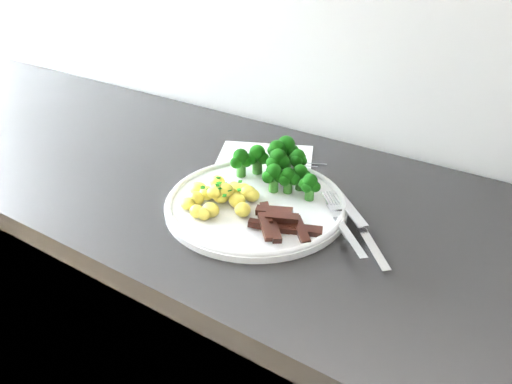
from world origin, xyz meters
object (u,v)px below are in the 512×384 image
counter (252,362)px  recipe_paper (261,173)px  fork (344,226)px  plate (256,203)px  knife (366,238)px  broccoli (279,162)px  potatoes (222,196)px  beef_strips (280,223)px

counter → recipe_paper: size_ratio=7.12×
fork → recipe_paper: bearing=154.3°
plate → knife: 0.20m
knife → broccoli: bearing=158.5°
plate → broccoli: 0.09m
counter → potatoes: (-0.02, -0.06, 0.46)m
plate → potatoes: (-0.05, -0.03, 0.02)m
counter → fork: fork is taller
beef_strips → knife: bearing=24.2°
counter → fork: bearing=-8.6°
fork → potatoes: bearing=-170.4°
fork → counter: bearing=171.4°
potatoes → beef_strips: (0.12, -0.01, -0.00)m
plate → fork: fork is taller
counter → beef_strips: bearing=-36.3°
recipe_paper → plate: bearing=-61.2°
fork → knife: bearing=8.0°
broccoli → fork: size_ratio=1.20×
plate → broccoli: size_ratio=1.73×
broccoli → knife: broccoli is taller
counter → potatoes: size_ratio=17.66×
fork → broccoli: bearing=153.2°
broccoli → beef_strips: (0.08, -0.13, -0.03)m
beef_strips → plate: bearing=148.0°
plate → broccoli: (-0.01, 0.09, 0.04)m
broccoli → beef_strips: 0.16m
potatoes → beef_strips: 0.12m
knife → fork: bearing=-172.0°
beef_strips → fork: beef_strips is taller
fork → knife: fork is taller
potatoes → beef_strips: bearing=-6.5°
recipe_paper → fork: fork is taller
counter → plate: 0.44m
plate → potatoes: size_ratio=2.37×
beef_strips → potatoes: bearing=173.5°
broccoli → plate: bearing=-85.2°
broccoli → knife: 0.22m
recipe_paper → fork: size_ratio=2.16×
broccoli → potatoes: broccoli is taller
counter → beef_strips: size_ratio=19.26×
potatoes → knife: bearing=9.4°
counter → potatoes: 0.46m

